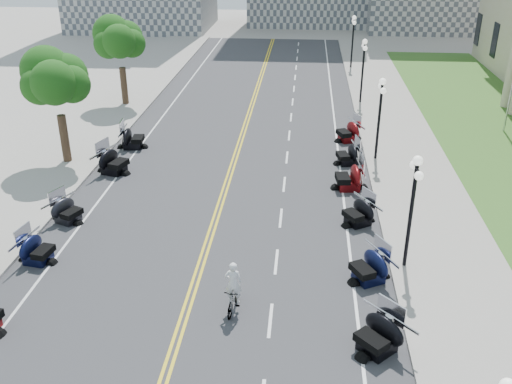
{
  "coord_description": "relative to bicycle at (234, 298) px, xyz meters",
  "views": [
    {
      "loc": [
        4.14,
        -16.84,
        13.28
      ],
      "look_at": [
        2.08,
        6.7,
        2.0
      ],
      "focal_mm": 40.0,
      "sensor_mm": 36.0,
      "label": 1
    }
  ],
  "objects": [
    {
      "name": "motorcycle_n_6",
      "position": [
        5.22,
        2.42,
        0.17
      ],
      "size": [
        2.75,
        2.75,
        1.42
      ],
      "primitive_type": null,
      "rotation": [
        0.0,
        0.0,
        -1.08
      ],
      "color": "black",
      "rests_on": "road"
    },
    {
      "name": "road",
      "position": [
        -1.78,
        9.49,
        -0.54
      ],
      "size": [
        16.0,
        90.0,
        0.01
      ],
      "primitive_type": "cube",
      "color": "#333335",
      "rests_on": "ground"
    },
    {
      "name": "motorcycle_n_7",
      "position": [
        5.15,
        7.22,
        0.14
      ],
      "size": [
        2.68,
        2.68,
        1.36
      ],
      "primitive_type": null,
      "rotation": [
        0.0,
        0.0,
        -1.01
      ],
      "color": "black",
      "rests_on": "road"
    },
    {
      "name": "sidewalk_north",
      "position": [
        8.72,
        9.49,
        -0.47
      ],
      "size": [
        5.0,
        90.0,
        0.15
      ],
      "primitive_type": "cube",
      "color": "#9E9991",
      "rests_on": "ground"
    },
    {
      "name": "motorcycle_n_10",
      "position": [
        5.34,
        18.75,
        0.19
      ],
      "size": [
        2.71,
        2.71,
        1.46
      ],
      "primitive_type": null,
      "rotation": [
        0.0,
        0.0,
        -1.19
      ],
      "color": "#590A0C",
      "rests_on": "road"
    },
    {
      "name": "motorcycle_n_8",
      "position": [
        4.94,
        11.24,
        0.23
      ],
      "size": [
        2.43,
        2.43,
        1.54
      ],
      "primitive_type": null,
      "rotation": [
        0.0,
        0.0,
        -1.46
      ],
      "color": "#590A0C",
      "rests_on": "road"
    },
    {
      "name": "centerline_yellow_a",
      "position": [
        -1.9,
        9.49,
        -0.53
      ],
      "size": [
        0.12,
        90.0,
        0.0
      ],
      "primitive_type": "cube",
      "color": "yellow",
      "rests_on": "road"
    },
    {
      "name": "lane_dash_16",
      "position": [
        1.42,
        39.49,
        -0.53
      ],
      "size": [
        0.12,
        2.0,
        0.0
      ],
      "primitive_type": "cube",
      "color": "white",
      "rests_on": "road"
    },
    {
      "name": "tree_4",
      "position": [
        -11.78,
        25.49,
        4.21
      ],
      "size": [
        4.8,
        4.8,
        9.2
      ],
      "primitive_type": null,
      "color": "#235619",
      "rests_on": "sidewalk_south"
    },
    {
      "name": "lane_dash_7",
      "position": [
        1.42,
        3.49,
        -0.53
      ],
      "size": [
        0.12,
        2.0,
        0.0
      ],
      "primitive_type": "cube",
      "color": "white",
      "rests_on": "road"
    },
    {
      "name": "edge_line_north",
      "position": [
        4.62,
        9.49,
        -0.53
      ],
      "size": [
        0.12,
        90.0,
        0.0
      ],
      "primitive_type": "cube",
      "color": "white",
      "rests_on": "road"
    },
    {
      "name": "lane_dash_18",
      "position": [
        1.42,
        47.49,
        -0.53
      ],
      "size": [
        0.12,
        2.0,
        0.0
      ],
      "primitive_type": "cube",
      "color": "white",
      "rests_on": "road"
    },
    {
      "name": "street_lamp_5",
      "position": [
        6.82,
        39.49,
        2.06
      ],
      "size": [
        0.5,
        1.2,
        4.9
      ],
      "primitive_type": null,
      "color": "black",
      "rests_on": "sidewalk_north"
    },
    {
      "name": "lane_dash_8",
      "position": [
        1.42,
        7.49,
        -0.53
      ],
      "size": [
        0.12,
        2.0,
        0.0
      ],
      "primitive_type": "cube",
      "color": "white",
      "rests_on": "road"
    },
    {
      "name": "street_lamp_3",
      "position": [
        6.82,
        15.49,
        2.06
      ],
      "size": [
        0.5,
        1.2,
        4.9
      ],
      "primitive_type": null,
      "color": "black",
      "rests_on": "sidewalk_north"
    },
    {
      "name": "motorcycle_s_6",
      "position": [
        -8.79,
        2.62,
        0.12
      ],
      "size": [
        2.18,
        2.18,
        1.32
      ],
      "primitive_type": null,
      "rotation": [
        0.0,
        0.0,
        1.4
      ],
      "color": "black",
      "rests_on": "road"
    },
    {
      "name": "lane_dash_10",
      "position": [
        1.42,
        15.49,
        -0.53
      ],
      "size": [
        0.12,
        2.0,
        0.0
      ],
      "primitive_type": "cube",
      "color": "white",
      "rests_on": "road"
    },
    {
      "name": "edge_line_south",
      "position": [
        -8.18,
        9.49,
        -0.53
      ],
      "size": [
        0.12,
        90.0,
        0.0
      ],
      "primitive_type": "cube",
      "color": "white",
      "rests_on": "road"
    },
    {
      "name": "ground",
      "position": [
        -1.78,
        -0.51,
        -0.54
      ],
      "size": [
        160.0,
        160.0,
        0.0
      ],
      "primitive_type": "plane",
      "color": "gray"
    },
    {
      "name": "motorcycle_n_9",
      "position": [
        5.08,
        14.75,
        0.14
      ],
      "size": [
        2.33,
        2.33,
        1.36
      ],
      "primitive_type": null,
      "rotation": [
        0.0,
        0.0,
        -1.35
      ],
      "color": "black",
      "rests_on": "road"
    },
    {
      "name": "motorcycle_s_8",
      "position": [
        -8.5,
        12.23,
        0.24
      ],
      "size": [
        2.77,
        2.77,
        1.56
      ],
      "primitive_type": null,
      "rotation": [
        0.0,
        0.0,
        1.28
      ],
      "color": "black",
      "rests_on": "road"
    },
    {
      "name": "lane_dash_19",
      "position": [
        1.42,
        51.49,
        -0.53
      ],
      "size": [
        0.12,
        2.0,
        0.0
      ],
      "primitive_type": "cube",
      "color": "white",
      "rests_on": "road"
    },
    {
      "name": "street_lamp_4",
      "position": [
        6.82,
        27.49,
        2.06
      ],
      "size": [
        0.5,
        1.2,
        4.9
      ],
      "primitive_type": null,
      "color": "black",
      "rests_on": "sidewalk_north"
    },
    {
      "name": "lane_dash_17",
      "position": [
        1.42,
        43.49,
        -0.53
      ],
      "size": [
        0.12,
        2.0,
        0.0
      ],
      "primitive_type": "cube",
      "color": "white",
      "rests_on": "road"
    },
    {
      "name": "motorcycle_s_7",
      "position": [
        -8.89,
        6.24,
        0.11
      ],
      "size": [
        2.46,
        2.46,
        1.31
      ],
      "primitive_type": null,
      "rotation": [
        0.0,
        0.0,
        1.16
      ],
      "color": "black",
      "rests_on": "road"
    },
    {
      "name": "cyclist_rider",
      "position": [
        0.0,
        0.0,
        1.41
      ],
      "size": [
        0.64,
        0.42,
        1.74
      ],
      "primitive_type": "imported",
      "rotation": [
        0.0,
        0.0,
        3.14
      ],
      "color": "silver",
      "rests_on": "bicycle"
    },
    {
      "name": "tree_3",
      "position": [
        -11.78,
        13.49,
        4.21
      ],
      "size": [
        4.8,
        4.8,
        9.2
      ],
      "primitive_type": null,
      "color": "#235619",
      "rests_on": "sidewalk_south"
    },
    {
      "name": "street_lamp_2",
      "position": [
        6.82,
        3.49,
        2.06
      ],
      "size": [
        0.5,
        1.2,
        4.9
      ],
      "primitive_type": null,
      "color": "black",
      "rests_on": "sidewalk_north"
    },
    {
      "name": "motorcycle_s_9",
      "position": [
        -8.54,
        16.3,
        0.2
      ],
      "size": [
        2.29,
        2.29,
        1.48
      ],
      "primitive_type": null,
      "rotation": [
        0.0,
        0.0,
        1.66
      ],
      "color": "black",
      "rests_on": "road"
    },
    {
      "name": "lane_dash_14",
      "position": [
        1.42,
        31.49,
        -0.53
      ],
      "size": [
        0.12,
        2.0,
        0.0
      ],
      "primitive_type": "cube",
      "color": "white",
      "rests_on": "road"
    },
    {
      "name": "centerline_yellow_b",
      "position": [
        -1.66,
        9.49,
        -0.53
      ],
      "size": [
        0.12,
        90.0,
        0.0
      ],
      "primitive_type": "cube",
      "color": "yellow",
      "rests_on": "road"
    },
    {
      "name": "motorcycle_n_5",
      "position": [
        5.13,
        -1.8,
        0.18
      ],
      "size": [
        2.9,
        2.9,
        1.44
      ],
      "primitive_type": null,
      "rotation": [
        0.0,
        0.0,
        -0.81
      ],
      "color": "black",
      "rests_on": "road"
    },
    {
      "name": "lane_dash_9",
      "position": [
        1.42,
        11.49,
        -0.53
      ],
      "size": [
        0.12,
        2.0,
        0.0
      ],
      "primitive_type": "cube",
      "color": "white",
      "rests_on": "road"
    },
    {
      "name": "sidewalk_south",
      "position": [
        -12.28,
        9.49,
        -0.47
      ],
      "size": [
        5.0,
        90.0,
        0.15
      ],
      "primitive_type": "cube",
      "color": "#9E9991",
      "rests_on": "ground"
    },
    {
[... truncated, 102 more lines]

